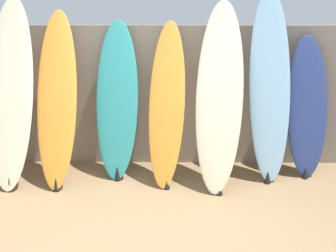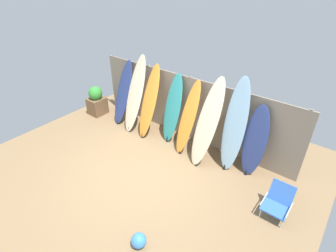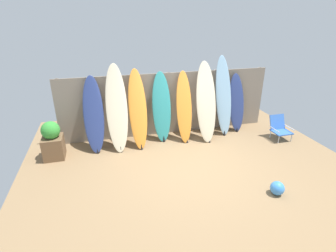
# 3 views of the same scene
# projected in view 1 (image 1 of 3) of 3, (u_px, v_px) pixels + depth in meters

# --- Properties ---
(ground) EXTENTS (7.68, 7.68, 0.00)m
(ground) POSITION_uv_depth(u_px,v_px,m) (131.00, 247.00, 4.36)
(ground) COLOR #8E704C
(fence_back) EXTENTS (6.08, 0.11, 1.80)m
(fence_back) POSITION_uv_depth(u_px,v_px,m) (142.00, 97.00, 5.96)
(fence_back) COLOR gray
(fence_back) RESTS_ON ground
(surfboard_cream_1) EXTENTS (0.58, 0.87, 2.16)m
(surfboard_cream_1) POSITION_uv_depth(u_px,v_px,m) (10.00, 95.00, 5.42)
(surfboard_cream_1) COLOR beige
(surfboard_cream_1) RESTS_ON ground
(surfboard_orange_2) EXTENTS (0.49, 0.84, 2.01)m
(surfboard_orange_2) POSITION_uv_depth(u_px,v_px,m) (57.00, 101.00, 5.44)
(surfboard_orange_2) COLOR orange
(surfboard_orange_2) RESTS_ON ground
(surfboard_teal_3) EXTENTS (0.55, 0.59, 1.88)m
(surfboard_teal_3) POSITION_uv_depth(u_px,v_px,m) (117.00, 102.00, 5.62)
(surfboard_teal_3) COLOR teal
(surfboard_teal_3) RESTS_ON ground
(surfboard_orange_4) EXTENTS (0.51, 0.79, 1.88)m
(surfboard_orange_4) POSITION_uv_depth(u_px,v_px,m) (167.00, 106.00, 5.48)
(surfboard_orange_4) COLOR orange
(surfboard_orange_4) RESTS_ON ground
(surfboard_cream_5) EXTENTS (0.65, 0.96, 2.12)m
(surfboard_cream_5) POSITION_uv_depth(u_px,v_px,m) (219.00, 97.00, 5.36)
(surfboard_cream_5) COLOR beige
(surfboard_cream_5) RESTS_ON ground
(surfboard_skyblue_6) EXTENTS (0.57, 0.65, 2.25)m
(surfboard_skyblue_6) POSITION_uv_depth(u_px,v_px,m) (270.00, 88.00, 5.50)
(surfboard_skyblue_6) COLOR #8CB7D6
(surfboard_skyblue_6) RESTS_ON ground
(surfboard_navy_7) EXTENTS (0.57, 0.52, 1.71)m
(surfboard_navy_7) POSITION_uv_depth(u_px,v_px,m) (307.00, 108.00, 5.67)
(surfboard_navy_7) COLOR navy
(surfboard_navy_7) RESTS_ON ground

